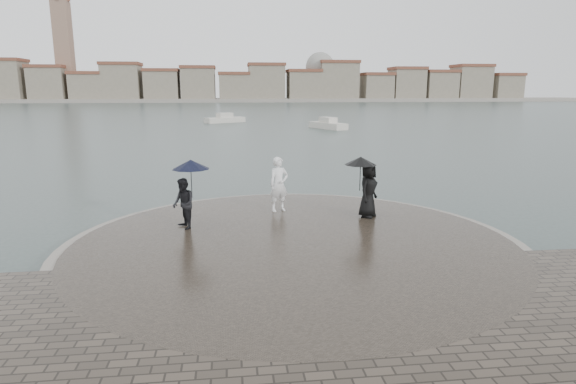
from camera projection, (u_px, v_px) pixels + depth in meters
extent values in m
plane|color=#2B3835|center=(316.00, 311.00, 9.77)|extent=(400.00, 400.00, 0.00)
cylinder|color=gray|center=(294.00, 248.00, 13.13)|extent=(12.50, 12.50, 0.32)
cylinder|color=#2D261E|center=(294.00, 247.00, 13.13)|extent=(11.90, 11.90, 0.36)
imported|color=white|center=(279.00, 184.00, 16.14)|extent=(0.78, 0.63, 1.84)
imported|color=black|center=(183.00, 204.00, 14.13)|extent=(0.83, 0.91, 1.50)
cylinder|color=black|center=(191.00, 183.00, 14.13)|extent=(0.02, 0.02, 0.90)
cone|color=black|center=(191.00, 164.00, 14.01)|extent=(1.10, 1.10, 0.28)
imported|color=black|center=(368.00, 190.00, 15.40)|extent=(0.98, 1.02, 1.76)
cylinder|color=black|center=(360.00, 177.00, 15.38)|extent=(0.02, 0.02, 0.90)
cone|color=black|center=(361.00, 161.00, 15.27)|extent=(1.04, 1.04, 0.26)
cube|color=gray|center=(234.00, 100.00, 167.89)|extent=(260.00, 20.00, 1.20)
cube|color=gray|center=(4.00, 82.00, 155.17)|extent=(13.00, 10.00, 13.00)
cube|color=brown|center=(1.00, 60.00, 153.70)|extent=(13.60, 10.60, 1.00)
cube|color=gray|center=(50.00, 86.00, 157.00)|extent=(11.00, 10.00, 11.00)
cube|color=brown|center=(48.00, 67.00, 155.74)|extent=(11.60, 10.60, 1.00)
cube|color=gray|center=(88.00, 89.00, 158.60)|extent=(10.00, 10.00, 9.00)
cube|color=brown|center=(87.00, 73.00, 157.55)|extent=(10.60, 10.60, 1.00)
cube|color=gray|center=(122.00, 84.00, 159.56)|extent=(12.00, 10.00, 12.00)
cube|color=brown|center=(121.00, 64.00, 158.19)|extent=(12.60, 10.60, 1.00)
cube|color=gray|center=(162.00, 87.00, 161.27)|extent=(11.00, 10.00, 10.00)
cube|color=brown|center=(161.00, 70.00, 160.12)|extent=(11.60, 10.60, 1.00)
cube|color=gray|center=(199.00, 86.00, 162.56)|extent=(11.00, 10.00, 11.00)
cube|color=brown|center=(198.00, 67.00, 161.30)|extent=(11.60, 10.60, 1.00)
cube|color=gray|center=(234.00, 89.00, 164.15)|extent=(10.00, 10.00, 9.00)
cube|color=brown|center=(234.00, 74.00, 163.10)|extent=(10.60, 10.60, 1.00)
cube|color=gray|center=(266.00, 84.00, 165.11)|extent=(12.00, 10.00, 12.00)
cube|color=brown|center=(266.00, 65.00, 163.75)|extent=(12.60, 10.60, 1.00)
cube|color=gray|center=(304.00, 87.00, 166.83)|extent=(11.00, 10.00, 10.00)
cube|color=brown|center=(304.00, 71.00, 165.67)|extent=(11.60, 10.60, 1.00)
cube|color=gray|center=(338.00, 83.00, 167.90)|extent=(13.00, 10.00, 13.00)
cube|color=brown|center=(338.00, 62.00, 166.43)|extent=(13.60, 10.60, 1.00)
cube|color=gray|center=(376.00, 89.00, 169.94)|extent=(10.00, 10.00, 9.00)
cube|color=brown|center=(377.00, 74.00, 168.89)|extent=(10.60, 10.60, 1.00)
cube|color=gray|center=(406.00, 86.00, 171.00)|extent=(11.00, 10.00, 11.00)
cube|color=brown|center=(407.00, 68.00, 169.74)|extent=(11.60, 10.60, 1.00)
cube|color=gray|center=(439.00, 87.00, 172.50)|extent=(11.00, 10.00, 10.00)
cube|color=brown|center=(440.00, 71.00, 171.34)|extent=(11.60, 10.60, 1.00)
cube|color=gray|center=(470.00, 84.00, 173.68)|extent=(12.00, 10.00, 12.00)
cube|color=brown|center=(472.00, 66.00, 172.31)|extent=(12.60, 10.60, 1.00)
cube|color=gray|center=(504.00, 89.00, 175.50)|extent=(10.00, 10.00, 9.00)
cube|color=brown|center=(505.00, 75.00, 174.45)|extent=(10.60, 10.60, 1.00)
cube|color=#846654|center=(65.00, 53.00, 157.32)|extent=(5.00, 5.00, 32.00)
sphere|color=gray|center=(320.00, 67.00, 167.99)|extent=(10.00, 10.00, 10.00)
cube|color=beige|center=(225.00, 121.00, 64.14)|extent=(5.53, 4.23, 0.90)
cube|color=beige|center=(225.00, 116.00, 64.02)|extent=(2.33, 2.07, 0.90)
cube|color=beige|center=(328.00, 126.00, 54.41)|extent=(3.71, 5.67, 0.90)
cube|color=beige|center=(328.00, 121.00, 54.28)|extent=(1.91, 2.32, 0.90)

